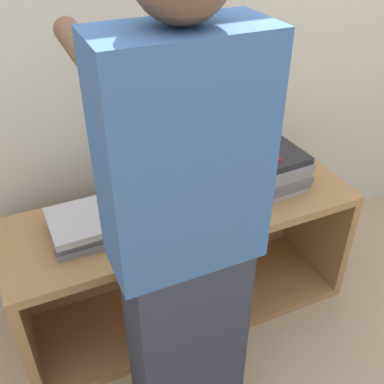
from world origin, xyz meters
name	(u,v)px	position (x,y,z in m)	size (l,w,h in m)	color
ground_plane	(208,344)	(0.00, 0.00, 0.00)	(12.00, 12.00, 0.00)	tan
wall_back	(147,17)	(0.00, 0.57, 1.20)	(8.00, 0.05, 2.40)	beige
cart	(180,253)	(0.00, 0.29, 0.28)	(1.38, 0.46, 0.56)	#A87A47
laptop_open	(179,191)	(0.00, 0.29, 0.61)	(0.32, 0.34, 0.22)	#333338
laptop_stack_left	(96,223)	(-0.35, 0.23, 0.60)	(0.33, 0.25, 0.08)	gray
laptop_stack_right	(263,172)	(0.35, 0.23, 0.64)	(0.34, 0.25, 0.16)	#B7B7BC
person	(184,244)	(-0.19, -0.20, 0.79)	(0.40, 0.52, 1.58)	#2D3342
inventory_tag	(273,160)	(0.35, 0.17, 0.72)	(0.06, 0.02, 0.01)	red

